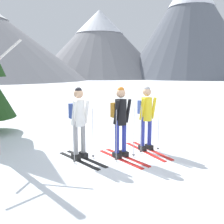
% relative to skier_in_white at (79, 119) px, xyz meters
% --- Properties ---
extents(ground_plane, '(400.00, 400.00, 0.00)m').
position_rel_skier_in_white_xyz_m(ground_plane, '(0.93, -0.00, -0.98)').
color(ground_plane, white).
extents(skier_in_white, '(0.95, 1.56, 1.74)m').
position_rel_skier_in_white_xyz_m(skier_in_white, '(0.00, 0.00, 0.00)').
color(skier_in_white, black).
rests_on(skier_in_white, ground).
extents(skier_in_black, '(0.85, 1.64, 1.74)m').
position_rel_skier_in_white_xyz_m(skier_in_black, '(0.99, -0.17, 0.00)').
color(skier_in_black, red).
rests_on(skier_in_black, ground).
extents(skier_in_yellow, '(0.62, 1.80, 1.72)m').
position_rel_skier_in_white_xyz_m(skier_in_yellow, '(1.83, 0.20, -0.02)').
color(skier_in_yellow, red).
rests_on(skier_in_yellow, ground).
extents(mountain_ridge_distant, '(116.98, 51.44, 27.54)m').
position_rel_skier_in_white_xyz_m(mountain_ridge_distant, '(-6.39, 60.69, 10.71)').
color(mountain_ridge_distant, slate).
rests_on(mountain_ridge_distant, ground).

